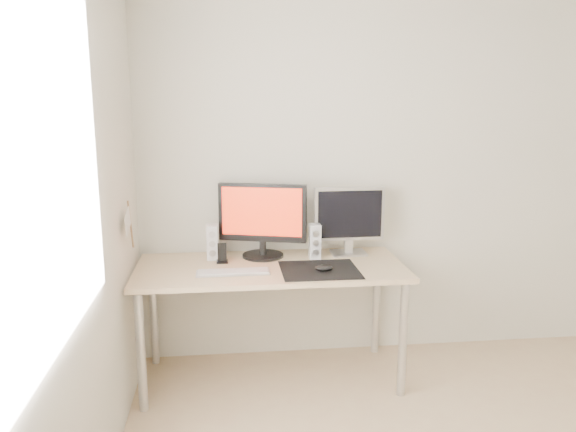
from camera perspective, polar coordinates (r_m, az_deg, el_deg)
wall_back at (r=3.81m, az=11.83°, el=4.66°), size 3.50×0.00×3.50m
wall_left at (r=1.97m, az=-22.76°, el=-2.57°), size 0.00×3.50×3.50m
window_pane at (r=1.93m, az=-23.01°, el=4.66°), size 0.00×1.30×1.30m
mousepad at (r=3.29m, az=3.23°, el=-5.48°), size 0.45×0.40×0.00m
mouse at (r=3.26m, az=3.67°, el=-5.28°), size 0.10×0.06×0.04m
desk at (r=3.39m, az=-1.77°, el=-6.31°), size 1.60×0.70×0.73m
main_monitor at (r=3.49m, az=-2.62°, el=-0.17°), size 0.54×0.32×0.47m
second_monitor at (r=3.58m, az=6.23°, el=-0.14°), size 0.45×0.16×0.43m
speaker_left at (r=3.50m, az=-7.69°, el=-2.66°), size 0.07×0.08×0.22m
speaker_right at (r=3.50m, az=2.74°, el=-2.59°), size 0.07×0.08×0.22m
keyboard at (r=3.24m, az=-5.59°, el=-5.69°), size 0.42×0.12×0.02m
phone_dock at (r=3.44m, az=-6.70°, el=-4.14°), size 0.07×0.06×0.12m
pennant at (r=3.19m, az=-15.88°, el=-0.60°), size 0.01×0.23×0.29m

